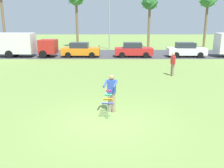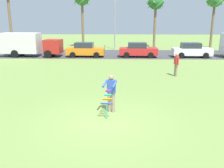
{
  "view_description": "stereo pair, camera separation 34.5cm",
  "coord_description": "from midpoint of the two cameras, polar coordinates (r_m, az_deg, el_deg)",
  "views": [
    {
      "loc": [
        0.26,
        -9.39,
        4.1
      ],
      "look_at": [
        0.24,
        2.1,
        1.05
      ],
      "focal_mm": 39.24,
      "sensor_mm": 36.0,
      "label": 1
    },
    {
      "loc": [
        0.6,
        -9.39,
        4.1
      ],
      "look_at": [
        0.24,
        2.1,
        1.05
      ],
      "focal_mm": 39.24,
      "sensor_mm": 36.0,
      "label": 2
    }
  ],
  "objects": [
    {
      "name": "parked_car_white",
      "position": [
        28.7,
        18.38,
        7.46
      ],
      "size": [
        4.23,
        1.88,
        1.6
      ],
      "color": "white",
      "rests_on": "ground"
    },
    {
      "name": "ground_plane",
      "position": [
        10.26,
        -0.76,
        -8.7
      ],
      "size": [
        120.0,
        120.0,
        0.0
      ],
      "primitive_type": "plane",
      "color": "olive"
    },
    {
      "name": "parked_truck_red_cab",
      "position": [
        29.27,
        -18.67,
        8.83
      ],
      "size": [
        6.76,
        2.28,
        2.62
      ],
      "color": "#B2231E",
      "rests_on": "ground"
    },
    {
      "name": "parked_car_orange",
      "position": [
        27.78,
        -5.88,
        7.91
      ],
      "size": [
        4.23,
        1.9,
        1.6
      ],
      "color": "orange",
      "rests_on": "ground"
    },
    {
      "name": "palm_tree_centre_far",
      "position": [
        37.36,
        10.42,
        17.81
      ],
      "size": [
        2.58,
        2.71,
        7.51
      ],
      "color": "brown",
      "rests_on": "ground"
    },
    {
      "name": "parked_car_red",
      "position": [
        27.62,
        6.45,
        7.86
      ],
      "size": [
        4.25,
        1.92,
        1.6
      ],
      "color": "red",
      "rests_on": "ground"
    },
    {
      "name": "kite_held",
      "position": [
        10.35,
        -0.19,
        -3.8
      ],
      "size": [
        0.52,
        0.65,
        1.16
      ],
      "color": "#D83399",
      "rests_on": "ground"
    },
    {
      "name": "palm_tree_right_near",
      "position": [
        37.1,
        -6.72,
        18.79
      ],
      "size": [
        2.58,
        2.71,
        8.08
      ],
      "color": "brown",
      "rests_on": "ground"
    },
    {
      "name": "road_strip",
      "position": [
        30.01,
        0.98,
        7.02
      ],
      "size": [
        120.0,
        8.0,
        0.01
      ],
      "primitive_type": "cube",
      "color": "#424247",
      "rests_on": "ground"
    },
    {
      "name": "palm_tree_far_left",
      "position": [
        39.98,
        23.06,
        17.15
      ],
      "size": [
        2.58,
        2.71,
        7.85
      ],
      "color": "brown",
      "rests_on": "ground"
    },
    {
      "name": "streetlight_pole",
      "position": [
        34.67,
        0.94,
        14.69
      ],
      "size": [
        0.24,
        1.65,
        7.0
      ],
      "color": "#9E9EA3",
      "rests_on": "ground"
    },
    {
      "name": "person_kite_flyer",
      "position": [
        10.93,
        0.71,
        -1.88
      ],
      "size": [
        0.65,
        0.74,
        1.73
      ],
      "color": "gray",
      "rests_on": "ground"
    },
    {
      "name": "person_walker_near",
      "position": [
        18.66,
        15.26,
        4.57
      ],
      "size": [
        0.31,
        0.55,
        1.73
      ],
      "color": "gray",
      "rests_on": "ground"
    }
  ]
}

